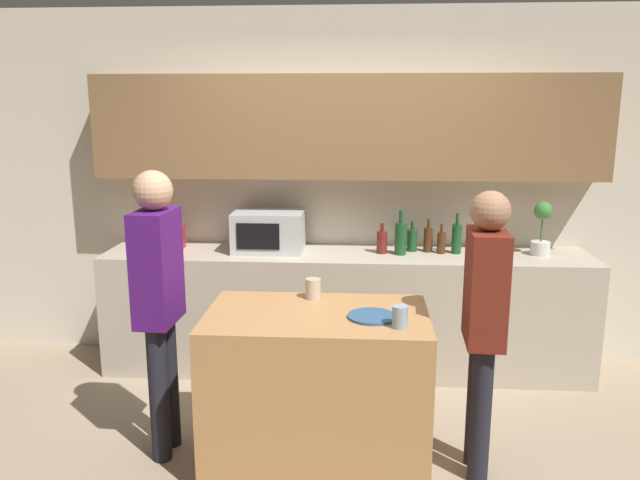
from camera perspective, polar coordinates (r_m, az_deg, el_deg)
The scene contains 18 objects.
ground_plane at distance 3.70m, azimuth 1.63°, elevation -20.25°, with size 14.00×14.00×0.00m, color gray.
back_wall at distance 4.80m, azimuth 2.54°, elevation 6.91°, with size 6.40×0.40×2.70m.
back_counter at distance 4.76m, azimuth 2.34°, elevation -6.51°, with size 3.60×0.62×0.91m.
kitchen_island at distance 3.56m, azimuth -0.28°, elevation -13.43°, with size 1.21×0.73×0.89m.
microwave at distance 4.69m, azimuth -4.71°, elevation 0.81°, with size 0.52×0.39×0.30m.
toaster at distance 4.88m, azimuth -13.91°, elevation 0.23°, with size 0.26×0.16×0.18m.
potted_plant at distance 4.81m, azimuth 19.62°, elevation 1.00°, with size 0.14×0.14×0.39m.
bottle_0 at distance 4.63m, azimuth 5.68°, elevation -0.15°, with size 0.08×0.08×0.23m.
bottle_1 at distance 4.60m, azimuth 7.38°, elevation 0.21°, with size 0.09×0.09×0.33m.
bottle_2 at distance 4.73m, azimuth 8.41°, elevation 0.02°, with size 0.08×0.08×0.23m.
bottle_3 at distance 4.72m, azimuth 9.86°, elevation 0.07°, with size 0.07×0.07×0.25m.
bottle_4 at distance 4.69m, azimuth 11.03°, elevation -0.19°, with size 0.06×0.06×0.22m.
bottle_5 at distance 4.71m, azimuth 12.38°, elevation 0.17°, with size 0.07×0.07×0.30m.
plate_on_island at distance 3.33m, azimuth 4.79°, elevation -6.98°, with size 0.26×0.26×0.01m.
cup_0 at distance 3.62m, azimuth -0.64°, elevation -4.47°, with size 0.09×0.09×0.12m.
cup_1 at distance 3.19m, azimuth 7.32°, elevation -6.98°, with size 0.08×0.08×0.11m.
person_left at distance 3.40m, azimuth 14.79°, elevation -6.42°, with size 0.21×0.35×1.57m.
person_center at distance 3.57m, azimuth -14.56°, elevation -4.52°, with size 0.22×0.35×1.65m.
Camera 1 is at (0.11, -3.11, 2.00)m, focal length 35.00 mm.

